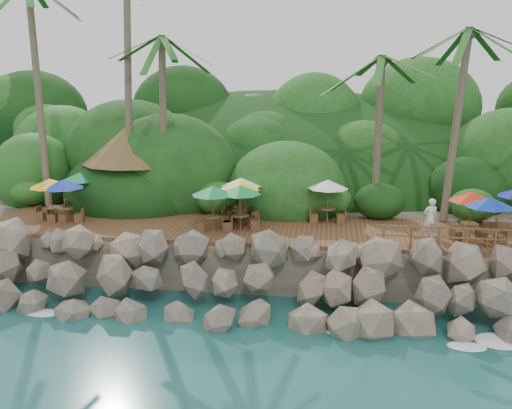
# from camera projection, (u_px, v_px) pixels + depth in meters

# --- Properties ---
(ground) EXTENTS (140.00, 140.00, 0.00)m
(ground) POSITION_uv_depth(u_px,v_px,m) (234.00, 330.00, 20.03)
(ground) COLOR #19514F
(ground) RESTS_ON ground
(land_base) EXTENTS (32.00, 25.20, 2.10)m
(land_base) POSITION_uv_depth(u_px,v_px,m) (277.00, 204.00, 35.19)
(land_base) COLOR gray
(land_base) RESTS_ON ground
(jungle_hill) EXTENTS (44.80, 28.00, 15.40)m
(jungle_hill) POSITION_uv_depth(u_px,v_px,m) (286.00, 195.00, 42.66)
(jungle_hill) COLOR #143811
(jungle_hill) RESTS_ON ground
(seawall) EXTENTS (29.00, 4.00, 2.30)m
(seawall) POSITION_uv_depth(u_px,v_px,m) (243.00, 282.00, 21.68)
(seawall) COLOR gray
(seawall) RESTS_ON ground
(terrace) EXTENTS (26.00, 5.00, 0.20)m
(terrace) POSITION_uv_depth(u_px,v_px,m) (256.00, 229.00, 25.29)
(terrace) COLOR brown
(terrace) RESTS_ON land_base
(jungle_foliage) EXTENTS (44.00, 16.00, 12.00)m
(jungle_foliage) POSITION_uv_depth(u_px,v_px,m) (275.00, 223.00, 34.47)
(jungle_foliage) COLOR #143811
(jungle_foliage) RESTS_ON ground
(foam_line) EXTENTS (25.20, 0.80, 0.06)m
(foam_line) POSITION_uv_depth(u_px,v_px,m) (236.00, 326.00, 20.31)
(foam_line) COLOR white
(foam_line) RESTS_ON ground
(palms) EXTENTS (33.17, 6.47, 13.72)m
(palms) POSITION_uv_depth(u_px,v_px,m) (285.00, 19.00, 25.51)
(palms) COLOR brown
(palms) RESTS_ON ground
(palapa) EXTENTS (5.48, 5.48, 4.60)m
(palapa) POSITION_uv_depth(u_px,v_px,m) (134.00, 142.00, 28.69)
(palapa) COLOR brown
(palapa) RESTS_ON ground
(dining_clusters) EXTENTS (23.75, 5.11, 2.11)m
(dining_clusters) POSITION_uv_depth(u_px,v_px,m) (259.00, 190.00, 24.92)
(dining_clusters) COLOR brown
(dining_clusters) RESTS_ON terrace
(railing) EXTENTS (6.10, 0.10, 1.00)m
(railing) POSITION_uv_depth(u_px,v_px,m) (453.00, 236.00, 21.76)
(railing) COLOR brown
(railing) RESTS_ON terrace
(waiter) EXTENTS (0.73, 0.58, 1.75)m
(waiter) POSITION_uv_depth(u_px,v_px,m) (430.00, 218.00, 23.54)
(waiter) COLOR silver
(waiter) RESTS_ON terrace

